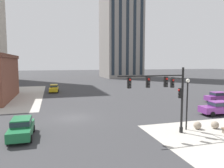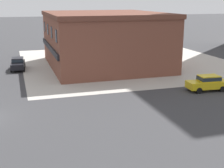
{
  "view_description": "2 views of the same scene",
  "coord_description": "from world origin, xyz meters",
  "views": [
    {
      "loc": [
        -2.25,
        -24.51,
        6.4
      ],
      "look_at": [
        4.86,
        0.52,
        3.77
      ],
      "focal_mm": 34.03,
      "sensor_mm": 36.0,
      "label": 1
    },
    {
      "loc": [
        26.69,
        3.09,
        9.63
      ],
      "look_at": [
        6.08,
        9.49,
        3.84
      ],
      "focal_mm": 50.98,
      "sensor_mm": 36.0,
      "label": 2
    }
  ],
  "objects": [
    {
      "name": "sidewalk_far_corner",
      "position": [
        -20.0,
        20.0,
        0.0
      ],
      "size": [
        32.0,
        32.0,
        0.02
      ],
      "primitive_type": "cube",
      "color": "#B7B2A8",
      "rests_on": "ground"
    },
    {
      "name": "car_main_southbound_near",
      "position": [
        -1.91,
        22.8,
        0.92
      ],
      "size": [
        2.13,
        4.52,
        1.68
      ],
      "color": "gold",
      "rests_on": "ground"
    },
    {
      "name": "car_cross_westbound",
      "position": [
        -18.98,
        3.44,
        0.92
      ],
      "size": [
        4.51,
        2.12,
        1.68
      ],
      "color": "black",
      "rests_on": "ground"
    },
    {
      "name": "storefront_block_near_corner",
      "position": [
        -18.15,
        15.8,
        3.9
      ],
      "size": [
        18.67,
        16.01,
        7.78
      ],
      "color": "brown",
      "rests_on": "ground"
    }
  ]
}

